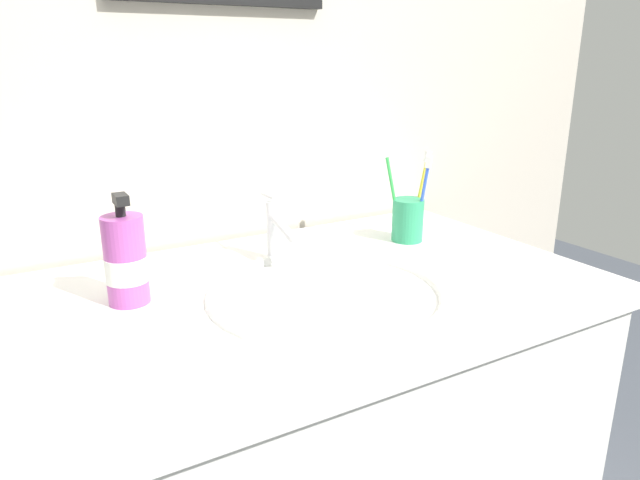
{
  "coord_description": "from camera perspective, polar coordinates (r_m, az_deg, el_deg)",
  "views": [
    {
      "loc": [
        -0.46,
        -0.84,
        1.25
      ],
      "look_at": [
        0.02,
        -0.03,
        0.95
      ],
      "focal_mm": 32.51,
      "sensor_mm": 36.0,
      "label": 1
    }
  ],
  "objects": [
    {
      "name": "tiled_wall_back",
      "position": [
        1.28,
        -9.82,
        15.2
      ],
      "size": [
        2.26,
        0.04,
        2.4
      ],
      "primitive_type": "cube",
      "color": "beige",
      "rests_on": "ground"
    },
    {
      "name": "sink_basin",
      "position": [
        1.01,
        0.86,
        -7.73
      ],
      "size": [
        0.42,
        0.42,
        0.13
      ],
      "color": "white",
      "rests_on": "vanity_counter"
    },
    {
      "name": "faucet",
      "position": [
        1.14,
        -4.37,
        1.13
      ],
      "size": [
        0.02,
        0.14,
        0.13
      ],
      "color": "silver",
      "rests_on": "sink_basin"
    },
    {
      "name": "toothbrush_cup",
      "position": [
        1.28,
        8.62,
        1.96
      ],
      "size": [
        0.07,
        0.07,
        0.09
      ],
      "primitive_type": "cylinder",
      "color": "#2D9966",
      "rests_on": "vanity_counter"
    },
    {
      "name": "toothbrush_yellow",
      "position": [
        1.29,
        9.9,
        5.0
      ],
      "size": [
        0.04,
        0.01,
        0.19
      ],
      "color": "yellow",
      "rests_on": "toothbrush_cup"
    },
    {
      "name": "toothbrush_blue",
      "position": [
        1.26,
        10.11,
        4.54
      ],
      "size": [
        0.02,
        0.03,
        0.18
      ],
      "color": "blue",
      "rests_on": "toothbrush_cup"
    },
    {
      "name": "toothbrush_green",
      "position": [
        1.26,
        7.12,
        5.17
      ],
      "size": [
        0.05,
        0.03,
        0.2
      ],
      "color": "green",
      "rests_on": "toothbrush_cup"
    },
    {
      "name": "soap_dispenser",
      "position": [
        0.99,
        -18.57,
        -1.97
      ],
      "size": [
        0.07,
        0.07,
        0.19
      ],
      "color": "#B24CA5",
      "rests_on": "vanity_counter"
    }
  ]
}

